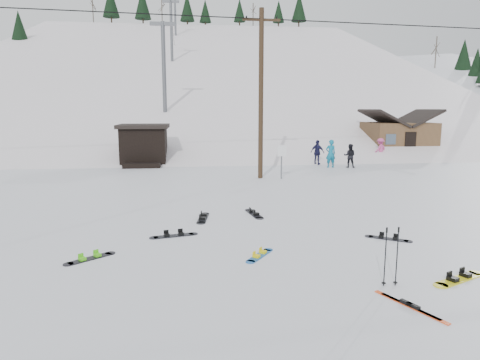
{
  "coord_description": "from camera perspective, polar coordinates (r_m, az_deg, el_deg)",
  "views": [
    {
      "loc": [
        -1.84,
        -9.15,
        3.8
      ],
      "look_at": [
        -0.17,
        5.14,
        1.4
      ],
      "focal_mm": 32.0,
      "sensor_mm": 36.0,
      "label": 1
    }
  ],
  "objects": [
    {
      "name": "hero_skis",
      "position": [
        9.26,
        21.71,
        -15.31
      ],
      "size": [
        0.78,
        1.56,
        0.09
      ],
      "rotation": [
        0.0,
        0.0,
        0.43
      ],
      "color": "red",
      "rests_on": "ground"
    },
    {
      "name": "utility_pole",
      "position": [
        23.48,
        2.81,
        11.62
      ],
      "size": [
        2.0,
        0.26,
        9.0
      ],
      "color": "#3A2819",
      "rests_on": "ground"
    },
    {
      "name": "ridge_right",
      "position": [
        72.84,
        26.73,
        -3.27
      ],
      "size": [
        45.66,
        93.98,
        54.59
      ],
      "primitive_type": "cube",
      "rotation": [
        0.21,
        -0.05,
        -0.12
      ],
      "color": "silver",
      "rests_on": "ground"
    },
    {
      "name": "skier_teal",
      "position": [
        28.53,
        11.99,
        3.46
      ],
      "size": [
        0.68,
        0.46,
        1.82
      ],
      "primitive_type": "imported",
      "rotation": [
        0.0,
        0.0,
        3.18
      ],
      "color": "#0E6C8E",
      "rests_on": "ground"
    },
    {
      "name": "board_scatter_e",
      "position": [
        11.04,
        27.18,
        -11.6
      ],
      "size": [
        1.54,
        0.87,
        0.12
      ],
      "rotation": [
        0.0,
        0.0,
        0.43
      ],
      "color": "yellow",
      "rests_on": "ground"
    },
    {
      "name": "skier_pink",
      "position": [
        33.6,
        18.2,
        3.92
      ],
      "size": [
        1.23,
        1.04,
        1.65
      ],
      "primitive_type": "imported",
      "rotation": [
        0.0,
        0.0,
        3.64
      ],
      "color": "#C44584",
      "rests_on": "ground"
    },
    {
      "name": "ski_poles",
      "position": [
        9.89,
        19.51,
        -9.53
      ],
      "size": [
        0.36,
        0.1,
        1.31
      ],
      "color": "black",
      "rests_on": "ground"
    },
    {
      "name": "cabin",
      "position": [
        37.25,
        20.32,
        5.33
      ],
      "size": [
        5.39,
        4.4,
        3.77
      ],
      "color": "brown",
      "rests_on": "ground"
    },
    {
      "name": "board_scatter_b",
      "position": [
        15.09,
        -4.95,
        -5.03
      ],
      "size": [
        0.49,
        1.59,
        0.11
      ],
      "rotation": [
        0.0,
        0.0,
        1.43
      ],
      "color": "black",
      "rests_on": "ground"
    },
    {
      "name": "lift_tower_far",
      "position": [
        81.0,
        -8.65,
        21.54
      ],
      "size": [
        2.2,
        0.36,
        8.0
      ],
      "color": "#595B60",
      "rests_on": "ski_slope"
    },
    {
      "name": "board_scatter_a",
      "position": [
        13.17,
        -8.82,
        -7.3
      ],
      "size": [
        1.44,
        0.55,
        0.1
      ],
      "rotation": [
        0.0,
        0.0,
        0.23
      ],
      "color": "black",
      "rests_on": "ground"
    },
    {
      "name": "ground",
      "position": [
        10.08,
        4.48,
        -12.72
      ],
      "size": [
        200.0,
        200.0,
        0.0
      ],
      "primitive_type": "plane",
      "color": "silver",
      "rests_on": "ground"
    },
    {
      "name": "board_scatter_f",
      "position": [
        15.63,
        1.89,
        -4.49
      ],
      "size": [
        0.5,
        1.57,
        0.11
      ],
      "rotation": [
        0.0,
        0.0,
        1.73
      ],
      "color": "black",
      "rests_on": "ground"
    },
    {
      "name": "treeline_crest",
      "position": [
        95.24,
        -5.6,
        7.15
      ],
      "size": [
        50.0,
        6.0,
        10.0
      ],
      "primitive_type": null,
      "color": "black",
      "rests_on": "ski_slope"
    },
    {
      "name": "skier_navy",
      "position": [
        29.82,
        10.29,
        3.64
      ],
      "size": [
        1.01,
        0.97,
        1.69
      ],
      "primitive_type": "imported",
      "rotation": [
        0.0,
        0.0,
        2.41
      ],
      "color": "#18173B",
      "rests_on": "ground"
    },
    {
      "name": "board_scatter_d",
      "position": [
        13.46,
        19.16,
        -7.36
      ],
      "size": [
        1.17,
        0.86,
        0.09
      ],
      "rotation": [
        0.0,
        0.0,
        -0.58
      ],
      "color": "black",
      "rests_on": "ground"
    },
    {
      "name": "board_scatter_c",
      "position": [
        11.77,
        -19.37,
        -9.79
      ],
      "size": [
        1.14,
        0.98,
        0.1
      ],
      "rotation": [
        0.0,
        0.0,
        0.68
      ],
      "color": "black",
      "rests_on": "ground"
    },
    {
      "name": "trail_sign",
      "position": [
        23.4,
        5.58,
        3.24
      ],
      "size": [
        0.5,
        0.09,
        1.85
      ],
      "color": "#595B60",
      "rests_on": "ground"
    },
    {
      "name": "lift_tower_mid",
      "position": [
        60.12,
        -9.15,
        19.48
      ],
      "size": [
        2.2,
        0.36,
        8.0
      ],
      "color": "#595B60",
      "rests_on": "ski_slope"
    },
    {
      "name": "ski_slope",
      "position": [
        66.09,
        -4.89,
        -4.38
      ],
      "size": [
        60.0,
        85.24,
        65.97
      ],
      "primitive_type": "cube",
      "rotation": [
        0.31,
        0.0,
        0.0
      ],
      "color": "white",
      "rests_on": "ground"
    },
    {
      "name": "lift_tower_near",
      "position": [
        39.42,
        -10.13,
        15.25
      ],
      "size": [
        2.2,
        0.36,
        8.0
      ],
      "color": "#595B60",
      "rests_on": "ski_slope"
    },
    {
      "name": "lift_hut",
      "position": [
        30.36,
        -12.66,
        4.65
      ],
      "size": [
        3.4,
        4.1,
        2.75
      ],
      "color": "black",
      "rests_on": "ground"
    },
    {
      "name": "skier_dark",
      "position": [
        28.81,
        14.42,
        3.15
      ],
      "size": [
        0.91,
        0.82,
        1.54
      ],
      "primitive_type": "imported",
      "rotation": [
        0.0,
        0.0,
        2.76
      ],
      "color": "black",
      "rests_on": "ground"
    },
    {
      "name": "hero_snowboard",
      "position": [
        11.35,
        2.64,
        -9.98
      ],
      "size": [
        0.86,
        1.1,
        0.09
      ],
      "rotation": [
        0.0,
        0.0,
        0.95
      ],
      "color": "blue",
      "rests_on": "ground"
    }
  ]
}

